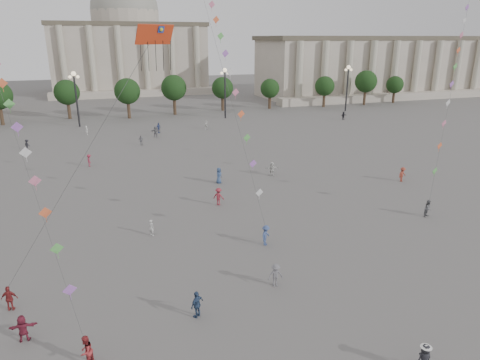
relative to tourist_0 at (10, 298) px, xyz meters
name	(u,v)px	position (x,y,z in m)	size (l,w,h in m)	color
ground	(318,328)	(17.88, -7.83, -0.86)	(360.00, 360.00, 0.00)	#5E5B58
hall_east	(391,66)	(92.88, 86.07, 7.56)	(84.00, 26.22, 17.20)	#A99F8E
hall_central	(128,46)	(17.88, 121.39, 13.37)	(48.30, 34.30, 35.50)	#A99F8E
tree_row	(150,92)	(17.88, 70.17, 4.53)	(137.12, 5.12, 8.00)	#372A1B
lamp_post_mid_west	(75,89)	(2.88, 62.17, 6.49)	(2.00, 0.90, 10.65)	#262628
lamp_post_mid_east	(225,84)	(32.88, 62.17, 6.49)	(2.00, 0.90, 10.65)	#262628
lamp_post_far_east	(348,80)	(62.88, 62.17, 6.49)	(2.00, 0.90, 10.65)	#262628
person_crowd_0	(159,128)	(16.86, 51.44, 0.07)	(1.10, 0.46, 1.87)	#394880
person_crowd_4	(206,125)	(25.99, 51.97, -0.02)	(1.56, 0.50, 1.68)	silver
person_crowd_6	(276,275)	(17.23, -2.77, 0.00)	(1.11, 0.64, 1.72)	slate
person_crowd_7	(272,169)	(26.78, 20.98, 0.03)	(1.65, 0.53, 1.78)	silver
person_crowd_8	(402,174)	(40.93, 13.75, 0.04)	(1.16, 0.67, 1.80)	maroon
person_crowd_9	(343,116)	(56.33, 52.38, 0.00)	(1.59, 0.51, 1.72)	black
person_crowd_10	(87,130)	(4.33, 53.80, -0.03)	(0.61, 0.40, 1.67)	white
person_crowd_12	(156,132)	(15.87, 48.11, 0.11)	(1.79, 0.57, 1.93)	slate
person_crowd_13	(151,227)	(10.02, 8.27, -0.12)	(0.54, 0.36, 1.49)	beige
person_crowd_16	(141,140)	(12.75, 42.75, -0.06)	(0.94, 0.39, 1.60)	slate
person_crowd_17	(89,160)	(4.78, 32.62, -0.02)	(1.09, 0.62, 1.68)	maroon
person_crowd_18	(27,144)	(-4.48, 45.55, -0.07)	(1.02, 0.59, 1.58)	black
person_crowd_19	(219,196)	(17.62, 13.38, 0.07)	(1.21, 0.70, 1.87)	maroon
person_crowd_20	(197,304)	(11.21, -4.46, 0.04)	(1.06, 0.44, 1.81)	navy
person_crowd_21	(219,175)	(19.59, 20.24, 0.10)	(0.94, 0.61, 1.93)	#324971
tourist_0	(10,298)	(0.00, 0.00, 0.00)	(1.01, 0.42, 1.72)	maroon
tourist_2	(23,328)	(1.21, -3.47, -0.03)	(1.54, 0.49, 1.66)	maroon
kite_flyer_0	(86,351)	(4.68, -6.68, 0.03)	(0.86, 0.67, 1.78)	maroon
kite_flyer_1	(266,235)	(18.92, 3.31, 0.03)	(1.15, 0.66, 1.78)	#3A4E83
kite_flyer_2	(428,208)	(36.22, 3.95, -0.01)	(0.83, 0.64, 1.70)	#57575B
hat_person	(425,358)	(21.36, -12.78, 0.02)	(0.83, 0.60, 1.69)	black
dragon_kite	(153,51)	(9.72, -2.64, 15.14)	(6.03, 2.06, 18.32)	#BB3114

